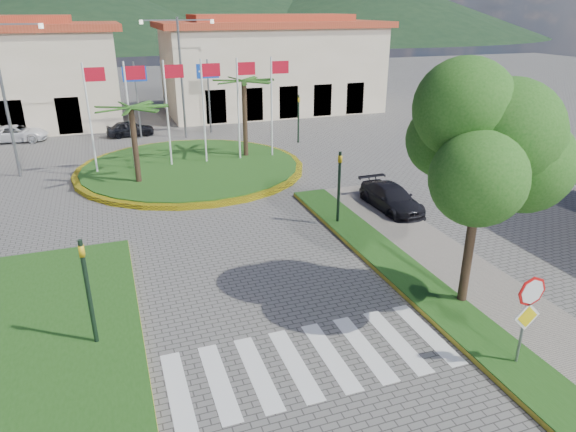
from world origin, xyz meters
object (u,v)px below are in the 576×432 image
object	(u,v)px
deciduous_tree	(485,141)
car_side_right	(391,198)
stop_sign	(528,308)
car_dark_b	(205,110)
roundabout_island	(191,167)
car_dark_a	(130,128)
white_van	(16,134)

from	to	relation	value
deciduous_tree	car_side_right	xyz separation A→B (m)	(2.00, 7.76, -4.60)
stop_sign	deciduous_tree	bearing A→B (deg)	78.82
stop_sign	car_dark_b	bearing A→B (deg)	91.87
car_dark_b	deciduous_tree	bearing A→B (deg)	-155.66
roundabout_island	car_dark_a	size ratio (longest dim) A/B	3.88
white_van	car_dark_b	distance (m)	14.49
deciduous_tree	car_dark_b	size ratio (longest dim) A/B	1.97
roundabout_island	white_van	size ratio (longest dim) A/B	3.18
roundabout_island	car_side_right	size ratio (longest dim) A/B	3.21
white_van	car_dark_a	size ratio (longest dim) A/B	1.22
deciduous_tree	white_van	distance (m)	32.17
roundabout_island	car_dark_b	distance (m)	15.42
stop_sign	car_dark_b	distance (m)	35.03
car_dark_a	car_side_right	distance (m)	21.55
roundabout_island	deciduous_tree	bearing A→B (deg)	-72.09
deciduous_tree	car_dark_a	world-z (taller)	deciduous_tree
car_dark_a	stop_sign	bearing A→B (deg)	-169.48
deciduous_tree	car_dark_b	world-z (taller)	deciduous_tree
roundabout_island	car_side_right	xyz separation A→B (m)	(7.50, -9.24, 0.40)
stop_sign	car_side_right	world-z (taller)	stop_sign
roundabout_island	car_dark_a	bearing A→B (deg)	105.22
car_dark_a	deciduous_tree	bearing A→B (deg)	-166.76
white_van	car_dark_a	xyz separation A→B (m)	(7.46, -0.98, 0.00)
stop_sign	car_dark_b	size ratio (longest dim) A/B	0.77
deciduous_tree	car_dark_a	distance (m)	28.36
roundabout_island	car_dark_b	size ratio (longest dim) A/B	3.68
car_dark_a	car_side_right	xyz separation A→B (m)	(10.15, -19.00, 0.02)
deciduous_tree	car_dark_a	size ratio (longest dim) A/B	2.08
car_side_right	car_dark_b	bearing A→B (deg)	97.97
deciduous_tree	stop_sign	bearing A→B (deg)	-101.18
car_side_right	roundabout_island	bearing A→B (deg)	128.22
car_dark_a	car_dark_b	bearing A→B (deg)	-54.68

